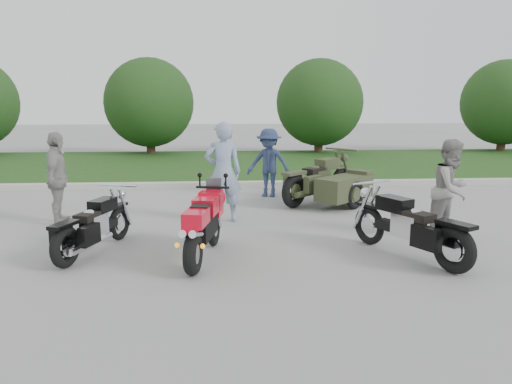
{
  "coord_description": "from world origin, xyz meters",
  "views": [
    {
      "loc": [
        -0.08,
        -7.32,
        2.37
      ],
      "look_at": [
        0.49,
        1.01,
        0.8
      ],
      "focal_mm": 35.0,
      "sensor_mm": 36.0,
      "label": 1
    }
  ],
  "objects": [
    {
      "name": "ground",
      "position": [
        0.0,
        0.0,
        0.0
      ],
      "size": [
        80.0,
        80.0,
        0.0
      ],
      "primitive_type": "plane",
      "color": "#9B9B96",
      "rests_on": "ground"
    },
    {
      "name": "sportbike_red",
      "position": [
        -0.37,
        -0.16,
        0.55
      ],
      "size": [
        0.6,
        1.97,
        0.94
      ],
      "rotation": [
        0.0,
        0.0,
        -0.19
      ],
      "color": "black",
      "rests_on": "ground"
    },
    {
      "name": "grass_strip",
      "position": [
        0.0,
        10.15,
        0.07
      ],
      "size": [
        60.0,
        8.0,
        0.14
      ],
      "primitive_type": "cube",
      "color": "#355B1F",
      "rests_on": "ground"
    },
    {
      "name": "person_denim",
      "position": [
        1.05,
        4.65,
        0.83
      ],
      "size": [
        1.22,
        0.94,
        1.66
      ],
      "primitive_type": "imported",
      "rotation": [
        0.0,
        0.0,
        -0.34
      ],
      "color": "navy",
      "rests_on": "ground"
    },
    {
      "name": "curb",
      "position": [
        0.0,
        6.0,
        0.07
      ],
      "size": [
        60.0,
        0.3,
        0.15
      ],
      "primitive_type": "cube",
      "color": "#B7B4AC",
      "rests_on": "ground"
    },
    {
      "name": "tree_mid_right",
      "position": [
        4.0,
        13.5,
        2.19
      ],
      "size": [
        3.6,
        3.6,
        4.0
      ],
      "color": "#3F2B1C",
      "rests_on": "ground"
    },
    {
      "name": "person_stripe",
      "position": [
        -0.06,
        2.21,
        0.97
      ],
      "size": [
        0.75,
        0.53,
        1.94
      ],
      "primitive_type": "imported",
      "rotation": [
        0.0,
        0.0,
        3.23
      ],
      "color": "#8598B5",
      "rests_on": "ground"
    },
    {
      "name": "cruiser_sidecar",
      "position": [
        2.38,
        3.54,
        0.46
      ],
      "size": [
        2.18,
        2.26,
        0.98
      ],
      "rotation": [
        0.0,
        0.0,
        -0.82
      ],
      "color": "black",
      "rests_on": "ground"
    },
    {
      "name": "cruiser_left",
      "position": [
        -2.09,
        0.25,
        0.41
      ],
      "size": [
        0.79,
        2.01,
        0.8
      ],
      "rotation": [
        0.0,
        0.0,
        -0.33
      ],
      "color": "black",
      "rests_on": "ground"
    },
    {
      "name": "cruiser_right",
      "position": [
        2.74,
        -0.33,
        0.45
      ],
      "size": [
        1.19,
        2.1,
        0.88
      ],
      "rotation": [
        0.0,
        0.0,
        0.48
      ],
      "color": "black",
      "rests_on": "ground"
    },
    {
      "name": "tree_mid_left",
      "position": [
        -3.0,
        13.5,
        2.19
      ],
      "size": [
        3.6,
        3.6,
        4.0
      ],
      "color": "#3F2B1C",
      "rests_on": "ground"
    },
    {
      "name": "person_back",
      "position": [
        -3.19,
        2.21,
        0.88
      ],
      "size": [
        0.53,
        1.07,
        1.76
      ],
      "primitive_type": "imported",
      "rotation": [
        0.0,
        0.0,
        1.67
      ],
      "color": "#9A9994",
      "rests_on": "ground"
    },
    {
      "name": "tree_far_right",
      "position": [
        12.0,
        13.5,
        2.19
      ],
      "size": [
        3.6,
        3.6,
        4.0
      ],
      "color": "#3F2B1C",
      "rests_on": "ground"
    },
    {
      "name": "person_grey",
      "position": [
        3.8,
        0.75,
        0.85
      ],
      "size": [
        1.05,
        1.01,
        1.7
      ],
      "primitive_type": "imported",
      "rotation": [
        0.0,
        0.0,
        0.62
      ],
      "color": "gray",
      "rests_on": "ground"
    }
  ]
}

